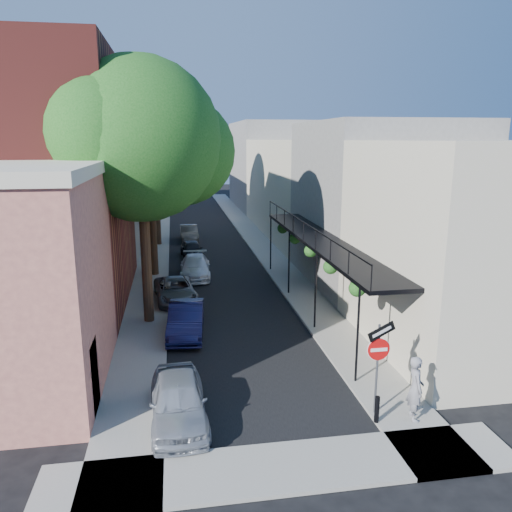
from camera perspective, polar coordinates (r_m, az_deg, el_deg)
name	(u,v)px	position (r m, az deg, el deg)	size (l,w,h in m)	color
ground	(278,446)	(14.36, 2.48, -20.88)	(160.00, 160.00, 0.00)	black
road_surface	(205,237)	(42.47, -5.82, 2.23)	(6.00, 64.00, 0.01)	black
sidewalk_left	(157,237)	(42.41, -11.22, 2.10)	(2.00, 64.00, 0.12)	gray
sidewalk_right	(252,234)	(42.88, -0.47, 2.48)	(2.00, 64.00, 0.12)	gray
sidewalk_cross	(286,468)	(13.52, 3.42, -22.99)	(12.00, 2.00, 0.12)	gray
buildings_left	(84,181)	(41.08, -19.06, 8.16)	(10.10, 59.10, 12.00)	tan
buildings_right	(311,183)	(42.84, 6.31, 8.28)	(9.80, 55.00, 10.00)	beige
sign_post	(379,353)	(15.06, 13.83, -10.70)	(0.89, 0.17, 2.99)	#595B60
bollard	(377,409)	(15.30, 13.66, -16.66)	(0.14, 0.14, 0.80)	black
oak_near	(151,143)	(21.90, -11.90, 12.50)	(7.48, 6.80, 11.42)	#352415
oak_mid	(156,157)	(29.89, -11.32, 11.06)	(6.60, 6.00, 10.20)	#352415
oak_far	(160,136)	(38.90, -10.91, 13.29)	(7.70, 7.00, 11.90)	#352415
parked_car_a	(178,400)	(15.18, -8.88, -15.99)	(1.60, 3.99, 1.36)	#9096A0
parked_car_b	(186,319)	(21.29, -7.98, -7.20)	(1.41, 4.05, 1.33)	#121238
parked_car_c	(176,291)	(25.59, -9.19, -3.92)	(1.93, 4.18, 1.16)	slate
parked_car_d	(195,267)	(29.97, -6.96, -1.23)	(1.74, 4.28, 1.24)	white
parked_car_e	(192,249)	(34.93, -7.33, 0.77)	(1.38, 3.44, 1.17)	black
parked_car_f	(189,233)	(40.77, -7.66, 2.61)	(1.33, 3.82, 1.26)	#625B53
pedestrian	(415,388)	(15.48, 17.77, -14.18)	(0.70, 0.46, 1.93)	gray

